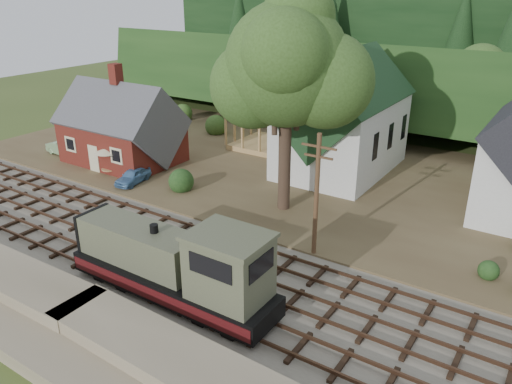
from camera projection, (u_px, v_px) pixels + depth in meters
The scene contains 16 objects.
ground at pixel (173, 261), 30.76m from camera, with size 140.00×140.00×0.00m, color #384C1E.
embankment at pixel (55, 336), 24.21m from camera, with size 64.00×5.00×1.60m, color #7F7259.
railroad_bed at pixel (173, 260), 30.73m from camera, with size 64.00×11.00×0.16m, color #726B5B.
village_flat at pixel (309, 173), 44.57m from camera, with size 64.00×26.00×0.30m, color brown.
hillside at pixel (398, 118), 63.11m from camera, with size 70.00×28.00×8.00m, color #1E3F19.
ridge at pixel (433, 96), 75.44m from camera, with size 80.00×20.00×12.00m, color black.
depot at pixel (122, 131), 46.10m from camera, with size 10.80×7.41×9.00m.
church at pixel (342, 117), 42.90m from camera, with size 8.40×15.17×13.00m.
timber_frame at pixel (276, 120), 49.49m from camera, with size 8.20×6.20×6.99m.
lattice_tower at pixel (307, 44), 51.49m from camera, with size 3.20×3.20×12.12m.
big_tree at pixel (289, 73), 33.48m from camera, with size 10.90×8.40×14.70m.
telegraph_pole_near at pixel (317, 194), 29.57m from camera, with size 2.20×0.28×8.00m.
locomotive at pixel (177, 267), 26.01m from camera, with size 12.13×3.03×4.85m.
car_blue at pixel (133, 176), 41.70m from camera, with size 1.48×3.67×1.25m, color #5789BA.
car_green at pixel (63, 148), 48.60m from camera, with size 1.35×3.86×1.27m, color #82AB76.
patio_set at pixel (108, 151), 43.16m from camera, with size 2.22×2.22×2.47m.
Camera 1 is at (18.96, -19.52, 15.81)m, focal length 35.00 mm.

